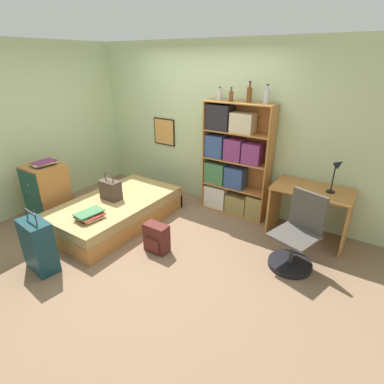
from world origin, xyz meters
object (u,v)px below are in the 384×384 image
at_px(backpack, 156,238).
at_px(suitcase, 38,246).
at_px(dresser, 47,192).
at_px(desk_chair, 295,245).
at_px(handbag, 111,190).
at_px(bottle_clear, 249,94).
at_px(bed, 117,211).
at_px(desk, 310,205).
at_px(magazine_pile_on_dresser, 44,163).
at_px(bottle_green, 219,95).
at_px(bookcase, 232,164).
at_px(book_stack_on_bed, 90,215).
at_px(bottle_brown, 231,96).
at_px(bottle_blue, 267,96).
at_px(desk_lamp, 337,170).

bearing_deg(backpack, suitcase, -130.86).
distance_m(dresser, desk_chair, 3.68).
distance_m(handbag, bottle_clear, 2.45).
bearing_deg(dresser, bed, 26.33).
bearing_deg(desk, magazine_pile_on_dresser, -154.90).
xyz_separation_m(bottle_green, desk, (1.56, -0.19, -1.32)).
xyz_separation_m(magazine_pile_on_dresser, desk_chair, (3.52, 0.91, -0.62)).
bearing_deg(bookcase, bottle_clear, 12.40).
bearing_deg(bottle_clear, book_stack_on_bed, -124.19).
xyz_separation_m(bed, desk_chair, (2.59, 0.44, 0.10)).
bearing_deg(desk_chair, backpack, -156.02).
bearing_deg(suitcase, book_stack_on_bed, 86.38).
height_order(bottle_brown, desk_chair, bottle_brown).
height_order(handbag, desk, handbag).
bearing_deg(bed, bottle_green, 53.83).
bearing_deg(bottle_blue, bookcase, -177.07).
bearing_deg(bottle_blue, bottle_clear, 176.00).
bearing_deg(bed, handbag, -171.79).
height_order(desk_lamp, desk_chair, desk_lamp).
bearing_deg(desk, book_stack_on_bed, -143.83).
xyz_separation_m(suitcase, bottle_blue, (1.62, 2.63, 1.53)).
distance_m(bottle_brown, desk, 1.88).
relative_size(handbag, desk, 0.44).
bearing_deg(magazine_pile_on_dresser, bottle_clear, 37.07).
relative_size(suitcase, bottle_green, 4.17).
distance_m(suitcase, desk, 3.48).
relative_size(book_stack_on_bed, desk_chair, 0.41).
relative_size(suitcase, desk_chair, 0.84).
xyz_separation_m(bookcase, desk_chair, (1.31, -0.86, -0.53)).
height_order(bed, handbag, handbag).
bearing_deg(bottle_brown, bottle_clear, 17.67).
bearing_deg(suitcase, bed, 94.52).
bearing_deg(bookcase, desk_chair, -33.24).
relative_size(desk_chair, backpack, 2.40).
relative_size(book_stack_on_bed, suitcase, 0.49).
height_order(bookcase, backpack, bookcase).
distance_m(handbag, desk_lamp, 3.14).
bearing_deg(desk_lamp, book_stack_on_bed, -146.15).
xyz_separation_m(book_stack_on_bed, magazine_pile_on_dresser, (-1.08, 0.12, 0.49)).
bearing_deg(bottle_blue, desk_lamp, -8.02).
bearing_deg(bed, magazine_pile_on_dresser, -153.23).
bearing_deg(bottle_brown, desk, -4.40).
bearing_deg(bottle_brown, dresser, -141.53).
distance_m(dresser, bottle_brown, 3.13).
distance_m(desk_chair, backpack, 1.73).
bearing_deg(bottle_green, bottle_brown, -19.64).
height_order(magazine_pile_on_dresser, bottle_blue, bottle_blue).
distance_m(bottle_brown, bottle_blue, 0.51).
bearing_deg(bottle_blue, book_stack_on_bed, -129.43).
relative_size(magazine_pile_on_dresser, desk_chair, 0.38).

